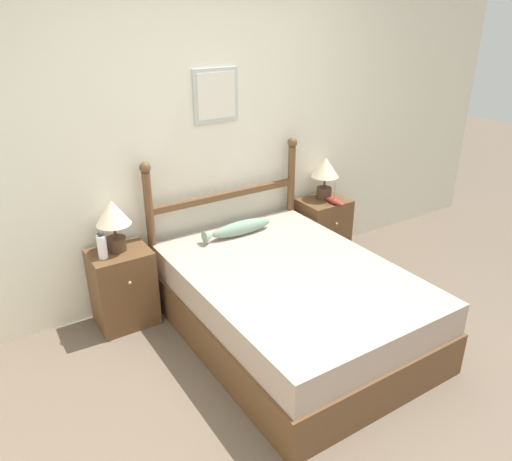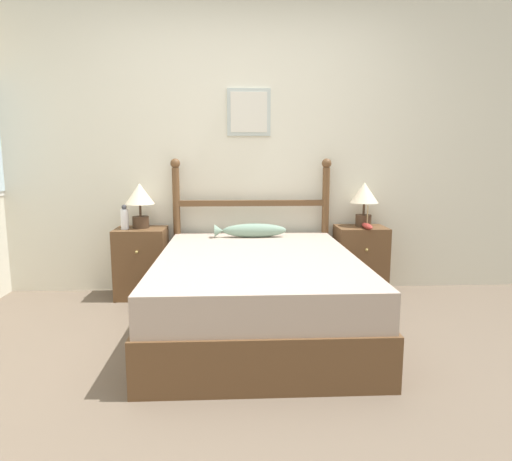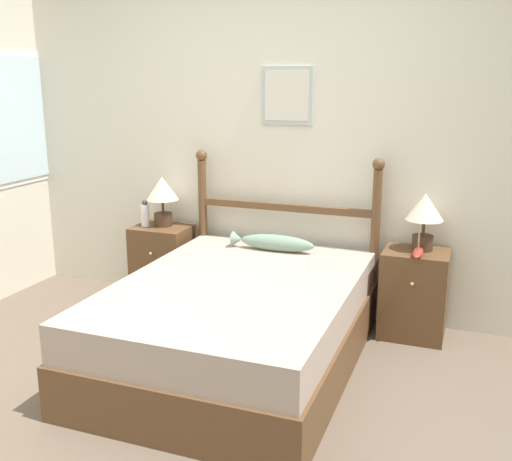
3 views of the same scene
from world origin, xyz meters
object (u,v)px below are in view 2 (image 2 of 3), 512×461
object	(u,v)px
table_lamp_left	(140,198)
bottle	(125,218)
table_lamp_right	(364,197)
model_boat	(367,226)
nightstand_right	(360,260)
nightstand_left	(142,263)
bed	(257,293)
fish_pillow	(251,230)

from	to	relation	value
table_lamp_left	bottle	size ratio (longest dim) A/B	1.85
table_lamp_right	bottle	distance (m)	2.06
bottle	model_boat	xyz separation A→B (m)	(2.04, -0.07, -0.07)
nightstand_right	table_lamp_right	bearing A→B (deg)	57.92
table_lamp_right	model_boat	xyz separation A→B (m)	(-0.01, -0.16, -0.23)
nightstand_left	bottle	xyz separation A→B (m)	(-0.12, -0.04, 0.39)
bed	nightstand_left	xyz separation A→B (m)	(-0.95, 0.80, 0.04)
model_boat	table_lamp_right	bearing A→B (deg)	85.95
nightstand_left	bottle	distance (m)	0.41
table_lamp_right	model_boat	bearing A→B (deg)	-94.05
bed	table_lamp_right	xyz separation A→B (m)	(0.98, 0.85, 0.59)
nightstand_left	nightstand_right	size ratio (longest dim) A/B	1.00
table_lamp_left	bottle	bearing A→B (deg)	-150.86
nightstand_right	table_lamp_left	xyz separation A→B (m)	(-1.90, 0.03, 0.55)
bed	table_lamp_right	bearing A→B (deg)	40.91
bed	fish_pillow	size ratio (longest dim) A/B	3.16
nightstand_left	fish_pillow	size ratio (longest dim) A/B	0.99
nightstand_left	table_lamp_left	bearing A→B (deg)	90.19
bottle	fish_pillow	size ratio (longest dim) A/B	0.34
model_boat	fish_pillow	distance (m)	0.99
bottle	model_boat	world-z (taller)	bottle
table_lamp_right	bottle	size ratio (longest dim) A/B	1.85
table_lamp_left	fish_pillow	size ratio (longest dim) A/B	0.64
nightstand_left	bottle	bearing A→B (deg)	-162.57
nightstand_right	table_lamp_right	world-z (taller)	table_lamp_right
nightstand_right	table_lamp_right	xyz separation A→B (m)	(0.03, 0.05, 0.55)
nightstand_left	bottle	size ratio (longest dim) A/B	2.89
bottle	model_boat	size ratio (longest dim) A/B	0.86
fish_pillow	table_lamp_right	bearing A→B (deg)	8.60
bottle	table_lamp_right	bearing A→B (deg)	2.30
bed	model_boat	bearing A→B (deg)	35.60
table_lamp_left	fish_pillow	world-z (taller)	table_lamp_left
table_lamp_right	table_lamp_left	bearing A→B (deg)	-179.52
bed	table_lamp_left	size ratio (longest dim) A/B	4.97
fish_pillow	model_boat	bearing A→B (deg)	-0.29
table_lamp_right	fish_pillow	size ratio (longest dim) A/B	0.64
bed	table_lamp_left	xyz separation A→B (m)	(-0.95, 0.83, 0.59)
table_lamp_left	table_lamp_right	world-z (taller)	same
nightstand_right	table_lamp_right	distance (m)	0.56
nightstand_right	bottle	world-z (taller)	bottle
model_boat	fish_pillow	world-z (taller)	model_boat
fish_pillow	nightstand_left	bearing A→B (deg)	173.57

